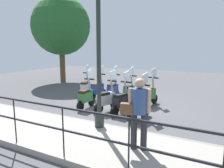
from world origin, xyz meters
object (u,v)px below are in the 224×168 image
Objects in this scene: scooter_far_0 at (149,94)px; scooter_far_4 at (86,87)px; pedestrian_with_bag at (138,109)px; scooter_near_2 at (107,99)px; lamp_post_near at (99,55)px; scooter_far_3 at (98,89)px; tree_large at (61,26)px; scooter_near_0 at (139,105)px; scooter_near_3 at (86,97)px; scooter_far_1 at (129,91)px; scooter_near_1 at (121,101)px; scooter_far_2 at (113,90)px.

scooter_far_0 is 1.00× the size of scooter_far_4.
pedestrian_with_bag reaches higher than scooter_near_2.
scooter_far_4 is (3.38, 2.82, -1.70)m from lamp_post_near.
tree_large is at bearing 61.62° from scooter_far_3.
scooter_near_2 is at bearing 91.63° from scooter_near_0.
scooter_far_1 is (1.67, -1.09, 0.00)m from scooter_near_3.
lamp_post_near is 3.73m from scooter_far_0.
scooter_near_2 is at bearing 23.41° from lamp_post_near.
pedestrian_with_bag reaches higher than scooter_far_0.
pedestrian_with_bag reaches higher than scooter_near_1.
scooter_near_0 is (-4.90, -7.43, -3.23)m from tree_large.
scooter_far_4 is (0.11, 0.74, 0.00)m from scooter_far_3.
scooter_near_1 is (2.53, 1.62, -0.60)m from pedestrian_with_bag.
scooter_far_4 is at bearing 33.54° from pedestrian_with_bag.
scooter_near_3 and scooter_far_2 have the same top height.
tree_large is at bearing 57.89° from scooter_far_2.
scooter_near_1 is at bearing 174.74° from scooter_far_0.
pedestrian_with_bag reaches higher than scooter_near_0.
scooter_near_3 is (-4.67, -5.16, -3.23)m from tree_large.
pedestrian_with_bag is 11.27m from tree_large.
scooter_far_1 is (0.11, 0.93, 0.00)m from scooter_far_0.
scooter_far_3 is at bearing 11.75° from scooter_near_3.
scooter_near_3 is (0.23, 2.27, 0.00)m from scooter_near_0.
scooter_near_3 and scooter_far_4 have the same top height.
scooter_far_4 is at bearing 68.41° from scooter_near_1.
scooter_near_2 is (2.54, 2.22, -0.60)m from pedestrian_with_bag.
pedestrian_with_bag is at bearing -151.59° from scooter_far_0.
scooter_near_2 is 1.00× the size of scooter_far_2.
scooter_near_0 is at bearing -158.83° from scooter_far_0.
scooter_near_3 is 1.71m from scooter_far_2.
scooter_near_2 is 1.00× the size of scooter_far_1.
tree_large reaches higher than scooter_near_2.
scooter_far_3 is (1.50, 1.92, 0.00)m from scooter_near_1.
scooter_far_3 is (-0.17, 0.69, 0.00)m from scooter_far_2.
scooter_near_2 is (0.01, 0.61, 0.00)m from scooter_near_1.
scooter_far_4 is (1.87, 3.42, 0.00)m from scooter_near_0.
scooter_near_2 is at bearing -127.42° from tree_large.
scooter_near_3 is at bearing -160.06° from scooter_far_3.
scooter_far_1 is at bearing 44.36° from scooter_near_0.
scooter_far_4 is at bearing 69.27° from scooter_near_2.
scooter_far_1 and scooter_far_3 have the same top height.
lamp_post_near is 2.96× the size of scooter_near_1.
lamp_post_near is 2.96× the size of scooter_near_3.
scooter_far_3 is at bearing 28.88° from pedestrian_with_bag.
scooter_near_1 is 1.51m from scooter_near_3.
scooter_far_1 is 1.50m from scooter_far_3.
scooter_near_3 is at bearing 109.30° from scooter_near_2.
tree_large is 8.74m from scooter_near_1.
scooter_near_1 is at bearing -124.86° from tree_large.
lamp_post_near is at bearing 49.84° from pedestrian_with_bag.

